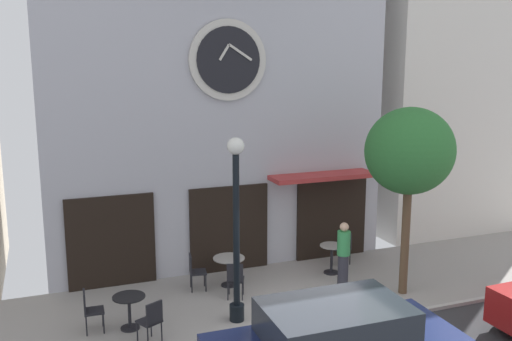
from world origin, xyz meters
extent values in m
cube|color=gray|center=(0.00, 2.03, -0.03)|extent=(26.01, 4.07, 0.05)
cube|color=#A8A5A0|center=(0.00, 0.02, 0.04)|extent=(26.01, 0.12, 0.08)
cube|color=#B2B2BC|center=(-0.61, 5.54, 4.42)|extent=(9.16, 2.95, 8.85)
cylinder|color=beige|center=(-0.61, 4.01, 5.54)|extent=(2.01, 0.10, 2.01)
cylinder|color=black|center=(-0.61, 3.95, 5.54)|extent=(1.65, 0.04, 1.65)
cube|color=beige|center=(-0.73, 3.91, 5.73)|extent=(0.30, 0.03, 0.41)
cube|color=beige|center=(-0.31, 3.91, 5.73)|extent=(0.63, 0.03, 0.43)
cube|color=black|center=(-3.66, 4.03, 1.15)|extent=(2.14, 0.10, 2.30)
cube|color=black|center=(-0.61, 4.03, 1.15)|extent=(2.14, 0.10, 2.30)
cube|color=black|center=(2.45, 4.03, 1.15)|extent=(2.14, 0.10, 2.30)
cube|color=#B23333|center=(1.96, 3.72, 2.45)|extent=(2.93, 0.90, 0.12)
cube|color=silver|center=(7.58, 6.24, 5.77)|extent=(5.75, 4.35, 11.55)
cylinder|color=black|center=(-1.40, 1.12, 0.18)|extent=(0.32, 0.32, 0.36)
cylinder|color=black|center=(-1.40, 1.12, 1.82)|extent=(0.14, 0.14, 3.64)
sphere|color=white|center=(-1.40, 1.12, 3.82)|extent=(0.36, 0.36, 0.36)
cylinder|color=brown|center=(2.84, 1.09, 1.37)|extent=(0.20, 0.20, 2.73)
ellipsoid|color=#2D7033|center=(2.84, 1.09, 3.48)|extent=(2.14, 1.92, 2.03)
cylinder|color=black|center=(-3.62, 1.55, 0.36)|extent=(0.07, 0.07, 0.71)
cylinder|color=black|center=(-3.62, 1.55, 0.01)|extent=(0.40, 0.40, 0.03)
cylinder|color=black|center=(-3.62, 1.55, 0.71)|extent=(0.68, 0.68, 0.03)
cylinder|color=black|center=(-0.95, 3.01, 0.36)|extent=(0.07, 0.07, 0.72)
cylinder|color=black|center=(-0.95, 3.01, 0.01)|extent=(0.40, 0.40, 0.03)
cylinder|color=gray|center=(-0.95, 3.01, 0.72)|extent=(0.79, 0.79, 0.03)
cylinder|color=black|center=(1.84, 2.85, 0.38)|extent=(0.07, 0.07, 0.76)
cylinder|color=black|center=(1.84, 2.85, 0.01)|extent=(0.40, 0.40, 0.03)
cylinder|color=gray|center=(1.84, 2.85, 0.76)|extent=(0.63, 0.63, 0.03)
cube|color=black|center=(-1.04, 2.27, 0.45)|extent=(0.52, 0.52, 0.04)
cube|color=black|center=(-1.11, 2.10, 0.68)|extent=(0.37, 0.19, 0.45)
cylinder|color=black|center=(-0.81, 2.36, 0.23)|extent=(0.03, 0.03, 0.45)
cylinder|color=black|center=(-1.13, 2.49, 0.23)|extent=(0.03, 0.03, 0.45)
cylinder|color=black|center=(-0.95, 2.05, 0.23)|extent=(0.03, 0.03, 0.45)
cylinder|color=black|center=(-1.26, 2.18, 0.23)|extent=(0.03, 0.03, 0.45)
cube|color=black|center=(2.39, 3.31, 0.45)|extent=(0.53, 0.53, 0.04)
cube|color=black|center=(2.55, 3.38, 0.68)|extent=(0.19, 0.36, 0.45)
cylinder|color=black|center=(2.16, 3.39, 0.23)|extent=(0.03, 0.03, 0.45)
cylinder|color=black|center=(2.30, 3.08, 0.23)|extent=(0.03, 0.03, 0.45)
cylinder|color=black|center=(2.47, 3.53, 0.23)|extent=(0.03, 0.03, 0.45)
cylinder|color=black|center=(2.61, 3.22, 0.23)|extent=(0.03, 0.03, 0.45)
cube|color=black|center=(-4.32, 1.69, 0.45)|extent=(0.42, 0.42, 0.04)
cube|color=black|center=(-4.50, 1.70, 0.68)|extent=(0.06, 0.38, 0.45)
cylinder|color=black|center=(-4.16, 1.51, 0.23)|extent=(0.03, 0.03, 0.45)
cylinder|color=black|center=(-4.14, 1.85, 0.23)|extent=(0.03, 0.03, 0.45)
cylinder|color=black|center=(-4.50, 1.53, 0.23)|extent=(0.03, 0.03, 0.45)
cylinder|color=black|center=(-4.48, 1.87, 0.23)|extent=(0.03, 0.03, 0.45)
cube|color=black|center=(-1.74, 3.04, 0.45)|extent=(0.46, 0.46, 0.04)
cube|color=black|center=(-1.92, 3.07, 0.68)|extent=(0.10, 0.38, 0.45)
cylinder|color=black|center=(-1.60, 2.84, 0.23)|extent=(0.03, 0.03, 0.45)
cylinder|color=black|center=(-1.55, 3.18, 0.23)|extent=(0.03, 0.03, 0.45)
cylinder|color=black|center=(-1.94, 2.90, 0.23)|extent=(0.03, 0.03, 0.45)
cylinder|color=black|center=(-1.88, 3.24, 0.23)|extent=(0.03, 0.03, 0.45)
cube|color=black|center=(-3.34, 0.81, 0.45)|extent=(0.54, 0.54, 0.04)
cube|color=black|center=(-3.26, 0.65, 0.68)|extent=(0.36, 0.21, 0.45)
cylinder|color=black|center=(-3.27, 1.04, 0.23)|extent=(0.03, 0.03, 0.45)
cylinder|color=black|center=(-3.57, 0.89, 0.23)|extent=(0.03, 0.03, 0.45)
cylinder|color=black|center=(-3.11, 0.74, 0.23)|extent=(0.03, 0.03, 0.45)
cylinder|color=black|center=(-3.42, 0.59, 0.23)|extent=(0.03, 0.03, 0.45)
cylinder|color=#2D2D38|center=(1.63, 1.88, 0.42)|extent=(0.36, 0.36, 0.85)
cylinder|color=#338C4C|center=(1.63, 1.88, 1.15)|extent=(0.44, 0.44, 0.60)
sphere|color=tan|center=(1.63, 1.88, 1.56)|extent=(0.22, 0.22, 0.22)
cube|color=#262B33|center=(-0.71, -1.96, 1.25)|extent=(2.43, 1.62, 0.60)
cylinder|color=black|center=(0.72, -1.08, 0.32)|extent=(0.64, 0.23, 0.64)
cylinder|color=black|center=(3.97, -1.12, 0.32)|extent=(0.65, 0.24, 0.64)
camera|label=1|loc=(-5.08, -9.69, 5.54)|focal=39.74mm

